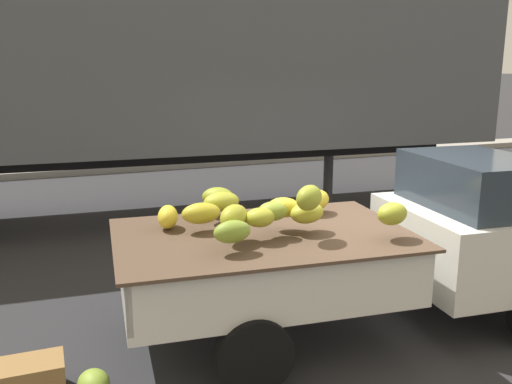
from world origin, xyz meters
TOP-DOWN VIEW (x-y plane):
  - ground at (0.00, 0.00)m, footprint 220.00×220.00m
  - curb_strip at (0.00, 9.19)m, footprint 80.00×0.80m
  - pickup_truck at (0.45, -0.34)m, footprint 4.92×2.09m
  - semi_trailer at (-1.67, 4.58)m, footprint 12.11×3.18m
  - fallen_banana_bunch_near_tailgate at (-3.03, -0.59)m, footprint 0.28×0.33m
  - produce_crate at (-3.50, -0.44)m, footprint 0.52×0.37m

SIDE VIEW (x-z plane):
  - ground at x=0.00m, z-range 0.00..0.00m
  - curb_strip at x=0.00m, z-range 0.00..0.16m
  - fallen_banana_bunch_near_tailgate at x=-3.03m, z-range 0.00..0.21m
  - produce_crate at x=-3.50m, z-range 0.00..0.31m
  - pickup_truck at x=0.45m, z-range 0.03..1.73m
  - semi_trailer at x=-1.67m, z-range 0.57..4.52m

